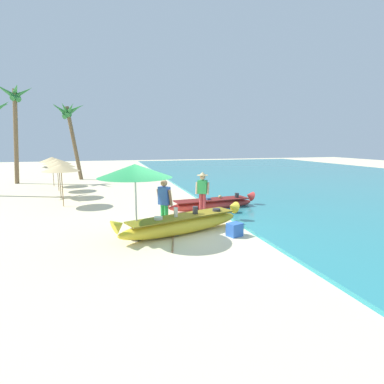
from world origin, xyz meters
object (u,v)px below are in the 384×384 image
(person_vendor_hatted, at_px, (202,190))
(person_tourist_customer, at_px, (164,202))
(boat_yellow_foreground, at_px, (183,224))
(boat_red_midground, at_px, (212,204))
(patio_umbrella_large, at_px, (135,171))
(palm_tree_leaning_seaward, at_px, (69,118))
(paddle, at_px, (173,240))
(palm_tree_tall_inland, at_px, (15,107))
(cooler_box, at_px, (235,230))

(person_vendor_hatted, distance_m, person_tourist_customer, 2.59)
(boat_yellow_foreground, height_order, person_tourist_customer, person_tourist_customer)
(boat_red_midground, bearing_deg, patio_umbrella_large, -137.48)
(palm_tree_leaning_seaward, bearing_deg, boat_red_midground, -62.14)
(boat_red_midground, xyz_separation_m, paddle, (-2.43, -3.53, -0.24))
(person_tourist_customer, xyz_separation_m, patio_umbrella_large, (-0.98, -0.78, 1.10))
(person_tourist_customer, distance_m, paddle, 1.47)
(patio_umbrella_large, relative_size, palm_tree_leaning_seaward, 0.39)
(boat_red_midground, xyz_separation_m, palm_tree_tall_inland, (-10.03, 11.57, 4.96))
(boat_red_midground, xyz_separation_m, person_vendor_hatted, (-0.60, -0.58, 0.72))
(palm_tree_tall_inland, bearing_deg, boat_yellow_foreground, -60.96)
(palm_tree_tall_inland, xyz_separation_m, paddle, (7.61, -15.10, -5.19))
(boat_red_midground, xyz_separation_m, patio_umbrella_large, (-3.44, -3.15, 1.78))
(palm_tree_tall_inland, distance_m, palm_tree_leaning_seaward, 3.53)
(boat_red_midground, relative_size, palm_tree_leaning_seaward, 0.72)
(palm_tree_leaning_seaward, bearing_deg, boat_yellow_foreground, -73.02)
(boat_yellow_foreground, relative_size, boat_red_midground, 1.08)
(person_vendor_hatted, height_order, palm_tree_tall_inland, palm_tree_tall_inland)
(boat_red_midground, distance_m, patio_umbrella_large, 4.99)
(paddle, bearing_deg, person_tourist_customer, 91.80)
(palm_tree_leaning_seaward, bearing_deg, person_tourist_customer, -74.10)
(palm_tree_tall_inland, bearing_deg, person_vendor_hatted, -52.17)
(boat_yellow_foreground, xyz_separation_m, person_vendor_hatted, (1.39, 2.34, 0.67))
(paddle, bearing_deg, patio_umbrella_large, 159.60)
(person_vendor_hatted, xyz_separation_m, paddle, (-1.83, -2.95, -0.96))
(patio_umbrella_large, relative_size, cooler_box, 5.32)
(boat_yellow_foreground, relative_size, paddle, 2.86)
(cooler_box, bearing_deg, person_vendor_hatted, 70.98)
(person_tourist_customer, bearing_deg, boat_yellow_foreground, -48.66)
(person_tourist_customer, relative_size, palm_tree_leaning_seaward, 0.29)
(person_tourist_customer, height_order, patio_umbrella_large, patio_umbrella_large)
(boat_yellow_foreground, distance_m, palm_tree_leaning_seaward, 17.10)
(boat_red_midground, height_order, palm_tree_leaning_seaward, palm_tree_leaning_seaward)
(cooler_box, relative_size, paddle, 0.27)
(person_vendor_hatted, distance_m, patio_umbrella_large, 3.98)
(palm_tree_tall_inland, relative_size, cooler_box, 15.86)
(boat_yellow_foreground, distance_m, cooler_box, 1.63)
(palm_tree_leaning_seaward, bearing_deg, palm_tree_tall_inland, -157.60)
(palm_tree_tall_inland, bearing_deg, cooler_box, -57.89)
(boat_red_midground, relative_size, palm_tree_tall_inland, 0.62)
(boat_yellow_foreground, xyz_separation_m, person_tourist_customer, (-0.48, 0.54, 0.63))
(palm_tree_leaning_seaward, height_order, paddle, palm_tree_leaning_seaward)
(person_vendor_hatted, bearing_deg, boat_red_midground, 44.12)
(boat_yellow_foreground, bearing_deg, cooler_box, -24.82)
(patio_umbrella_large, xyz_separation_m, cooler_box, (2.93, -0.45, -1.84))
(cooler_box, distance_m, paddle, 1.93)
(person_tourist_customer, height_order, palm_tree_tall_inland, palm_tree_tall_inland)
(boat_red_midground, height_order, person_vendor_hatted, person_vendor_hatted)
(boat_red_midground, height_order, patio_umbrella_large, patio_umbrella_large)
(person_tourist_customer, bearing_deg, patio_umbrella_large, -141.53)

